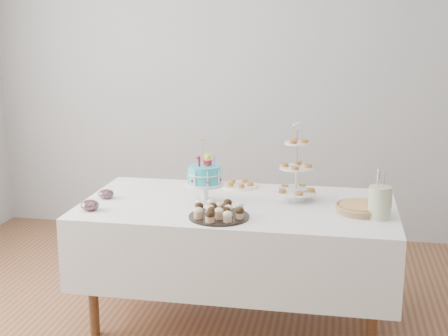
% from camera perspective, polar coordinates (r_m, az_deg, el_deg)
% --- Properties ---
extents(walls, '(5.04, 4.04, 2.70)m').
position_cam_1_polar(walls, '(3.44, 0.50, 4.66)').
color(walls, '#A8AAAD').
rests_on(walls, floor).
extents(table, '(1.92, 1.02, 0.77)m').
position_cam_1_polar(table, '(3.92, 1.25, -6.44)').
color(table, white).
rests_on(table, floor).
extents(birthday_cake, '(0.25, 0.25, 0.39)m').
position_cam_1_polar(birthday_cake, '(3.88, -1.75, -1.54)').
color(birthday_cake, white).
rests_on(birthday_cake, table).
extents(cupcake_tray, '(0.35, 0.35, 0.08)m').
position_cam_1_polar(cupcake_tray, '(3.57, -0.45, -3.96)').
color(cupcake_tray, black).
rests_on(cupcake_tray, table).
extents(pie, '(0.31, 0.31, 0.05)m').
position_cam_1_polar(pie, '(3.75, 12.46, -3.57)').
color(pie, tan).
rests_on(pie, table).
extents(tiered_stand, '(0.26, 0.26, 0.50)m').
position_cam_1_polar(tiered_stand, '(3.89, 6.63, -0.02)').
color(tiered_stand, silver).
rests_on(tiered_stand, table).
extents(plate_stack, '(0.19, 0.19, 0.07)m').
position_cam_1_polar(plate_stack, '(3.96, 6.22, -2.32)').
color(plate_stack, white).
rests_on(plate_stack, table).
extents(pastry_plate, '(0.25, 0.25, 0.04)m').
position_cam_1_polar(pastry_plate, '(4.24, 1.43, -1.50)').
color(pastry_plate, white).
rests_on(pastry_plate, table).
extents(jam_bowl_a, '(0.11, 0.11, 0.06)m').
position_cam_1_polar(jam_bowl_a, '(3.79, -12.16, -3.36)').
color(jam_bowl_a, silver).
rests_on(jam_bowl_a, table).
extents(jam_bowl_b, '(0.10, 0.10, 0.06)m').
position_cam_1_polar(jam_bowl_b, '(4.02, -10.73, -2.36)').
color(jam_bowl_b, silver).
rests_on(jam_bowl_b, table).
extents(utensil_pitcher, '(0.13, 0.13, 0.29)m').
position_cam_1_polar(utensil_pitcher, '(3.64, 14.06, -2.96)').
color(utensil_pitcher, white).
rests_on(utensil_pitcher, table).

